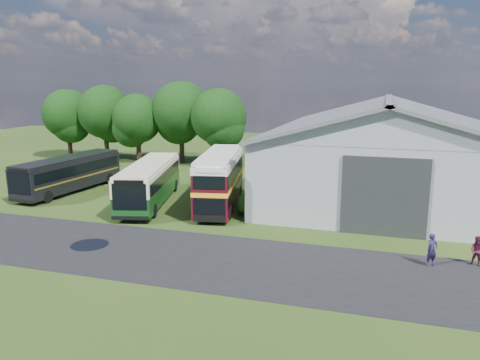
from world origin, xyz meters
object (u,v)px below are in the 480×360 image
(bus_maroon_double, at_px, (220,180))
(visitor_a, at_px, (432,250))
(storage_shed, at_px, (386,146))
(bus_green_single, at_px, (150,182))
(bus_dark_single, at_px, (69,173))
(visitor_b, at_px, (478,252))

(bus_maroon_double, height_order, visitor_a, bus_maroon_double)
(visitor_a, bearing_deg, storage_shed, 63.82)
(storage_shed, relative_size, bus_maroon_double, 2.44)
(bus_green_single, relative_size, visitor_a, 6.83)
(storage_shed, distance_m, bus_green_single, 20.06)
(bus_dark_single, bearing_deg, bus_maroon_double, 0.12)
(bus_dark_single, bearing_deg, bus_green_single, -5.80)
(bus_maroon_double, relative_size, visitor_b, 6.27)
(bus_maroon_double, xyz_separation_m, bus_dark_single, (-14.41, 1.09, -0.49))
(visitor_b, bearing_deg, bus_green_single, -171.29)
(bus_maroon_double, relative_size, bus_dark_single, 0.90)
(bus_maroon_double, height_order, visitor_b, bus_maroon_double)
(visitor_a, bearing_deg, bus_green_single, 125.06)
(bus_maroon_double, bearing_deg, storage_shed, 24.44)
(storage_shed, relative_size, visitor_b, 15.31)
(bus_maroon_double, distance_m, bus_dark_single, 14.46)
(storage_shed, distance_m, bus_dark_single, 27.57)
(storage_shed, relative_size, bus_dark_single, 2.20)
(bus_dark_single, distance_m, visitor_b, 32.29)
(bus_green_single, height_order, visitor_b, bus_green_single)
(visitor_b, bearing_deg, storage_shed, 132.20)
(bus_dark_single, height_order, visitor_b, bus_dark_single)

